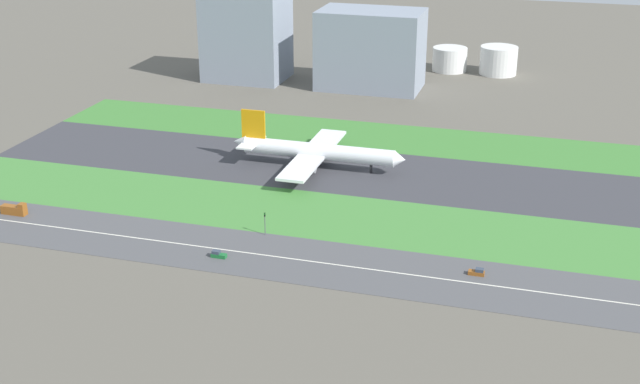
{
  "coord_description": "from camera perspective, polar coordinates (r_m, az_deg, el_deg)",
  "views": [
    {
      "loc": [
        62.77,
        -275.39,
        107.64
      ],
      "look_at": [
        -7.49,
        -36.5,
        6.0
      ],
      "focal_mm": 47.14,
      "sensor_mm": 36.0,
      "label": 1
    }
  ],
  "objects": [
    {
      "name": "airliner",
      "position": [
        305.02,
        -0.39,
        2.79
      ],
      "size": [
        65.0,
        56.0,
        19.7
      ],
      "color": "white",
      "rests_on": "runway"
    },
    {
      "name": "highway_centerline",
      "position": [
        237.62,
        -0.75,
        -4.7
      ],
      "size": [
        266.0,
        0.5,
        0.01
      ],
      "primitive_type": "cube",
      "color": "silver",
      "rests_on": "highway"
    },
    {
      "name": "terminal_building",
      "position": [
        427.04,
        -5.01,
        10.49
      ],
      "size": [
        39.16,
        30.6,
        43.14
      ],
      "primitive_type": "cube",
      "color": "gray",
      "rests_on": "ground_plane"
    },
    {
      "name": "grass_median_north",
      "position": [
        340.02,
        4.91,
        3.67
      ],
      "size": [
        280.0,
        36.0,
        0.1
      ],
      "primitive_type": "cube",
      "color": "#3D7A33",
      "rests_on": "ground_plane"
    },
    {
      "name": "ground_plane",
      "position": [
        302.26,
        3.32,
        1.3
      ],
      "size": [
        800.0,
        800.0,
        0.0
      ],
      "primitive_type": "plane",
      "color": "#5B564C"
    },
    {
      "name": "fuel_tank_east",
      "position": [
        446.99,
        12.02,
        8.73
      ],
      "size": [
        19.07,
        19.07,
        14.35
      ],
      "primitive_type": "cylinder",
      "color": "silver",
      "rests_on": "ground_plane"
    },
    {
      "name": "fuel_tank_west",
      "position": [
        455.42,
        4.4,
        9.27
      ],
      "size": [
        25.97,
        25.97,
        12.41
      ],
      "primitive_type": "cylinder",
      "color": "silver",
      "rests_on": "ground_plane"
    },
    {
      "name": "hangar_building",
      "position": [
        409.22,
        3.45,
        9.63
      ],
      "size": [
        49.28,
        29.85,
        37.68
      ],
      "primitive_type": "cube",
      "color": "gray",
      "rests_on": "ground_plane"
    },
    {
      "name": "car_2",
      "position": [
        241.13,
        -6.93,
        -4.24
      ],
      "size": [
        4.4,
        1.8,
        2.0
      ],
      "rotation": [
        0.0,
        0.0,
        3.14
      ],
      "color": "#19662D",
      "rests_on": "highway"
    },
    {
      "name": "traffic_light",
      "position": [
        252.11,
        -3.76,
        -2.05
      ],
      "size": [
        0.36,
        0.5,
        7.2
      ],
      "color": "#4C4C51",
      "rests_on": "highway"
    },
    {
      "name": "car_0",
      "position": [
        233.8,
        10.63,
        -5.37
      ],
      "size": [
        4.4,
        1.8,
        2.0
      ],
      "color": "brown",
      "rests_on": "highway"
    },
    {
      "name": "highway",
      "position": [
        237.65,
        -0.75,
        -4.72
      ],
      "size": [
        280.0,
        28.0,
        0.1
      ],
      "primitive_type": "cube",
      "color": "#4C4C4F",
      "rests_on": "ground_plane"
    },
    {
      "name": "runway",
      "position": [
        302.25,
        3.32,
        1.31
      ],
      "size": [
        280.0,
        46.0,
        0.1
      ],
      "primitive_type": "cube",
      "color": "#38383D",
      "rests_on": "ground_plane"
    },
    {
      "name": "truck_1",
      "position": [
        283.84,
        -20.02,
        -1.13
      ],
      "size": [
        8.4,
        2.5,
        4.0
      ],
      "color": "brown",
      "rests_on": "highway"
    },
    {
      "name": "grass_median_south",
      "position": [
        265.43,
        1.28,
        -1.71
      ],
      "size": [
        280.0,
        36.0,
        0.1
      ],
      "primitive_type": "cube",
      "color": "#427F38",
      "rests_on": "ground_plane"
    },
    {
      "name": "fuel_tank_centre",
      "position": [
        449.71,
        8.79,
        8.9
      ],
      "size": [
        17.9,
        17.9,
        12.26
      ],
      "primitive_type": "cylinder",
      "color": "silver",
      "rests_on": "ground_plane"
    }
  ]
}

